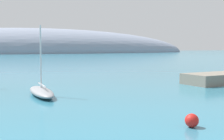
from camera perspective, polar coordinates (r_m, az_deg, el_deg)
The scene contains 3 objects.
distant_ridge at distance 234.15m, azimuth -13.58°, elevation 3.05°, with size 247.44×62.25×36.40m, color gray.
sailboat_grey_mid_mooring at distance 31.97m, azimuth -12.89°, elevation -3.87°, with size 2.02×7.73×7.06m.
mooring_buoy_red at distance 19.88m, azimuth 14.48°, elevation -8.98°, with size 0.85×0.85×0.85m, color red.
Camera 1 is at (-14.86, -1.33, 4.98)m, focal length 49.64 mm.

